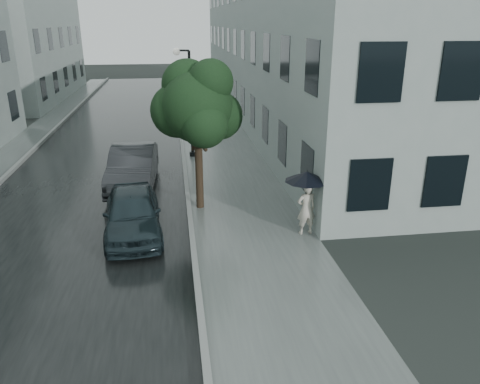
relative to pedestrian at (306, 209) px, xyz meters
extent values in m
plane|color=black|center=(-1.70, -2.00, -0.78)|extent=(120.00, 120.00, 0.00)
cube|color=slate|center=(-1.45, 10.00, -0.77)|extent=(3.50, 60.00, 0.01)
cube|color=slate|center=(-3.27, 10.00, -0.70)|extent=(0.15, 60.00, 0.15)
cube|color=black|center=(-6.78, 10.00, -0.77)|extent=(6.85, 60.00, 0.00)
cube|color=slate|center=(-10.27, 10.00, -0.70)|extent=(0.15, 60.00, 0.15)
cube|color=#4C5451|center=(-11.20, 10.00, -0.77)|extent=(1.70, 60.00, 0.01)
cube|color=gray|center=(3.80, 17.50, 3.72)|extent=(7.00, 36.00, 9.00)
cube|color=black|center=(0.32, 17.50, 3.72)|extent=(0.08, 32.40, 7.20)
cube|color=gray|center=(-15.50, 28.00, 3.22)|extent=(7.00, 18.00, 8.00)
cube|color=black|center=(-12.02, 28.00, 3.22)|extent=(0.08, 16.20, 6.40)
imported|color=beige|center=(0.00, 0.00, 0.00)|extent=(0.60, 0.43, 1.54)
cylinder|color=black|center=(-0.04, -0.04, 0.54)|extent=(0.02, 0.02, 0.62)
cone|color=black|center=(-0.04, -0.04, 0.99)|extent=(1.56, 1.56, 0.28)
cylinder|color=black|center=(-0.04, -0.04, 1.15)|extent=(0.02, 0.02, 0.08)
cylinder|color=black|center=(-0.04, -0.04, 0.20)|extent=(0.03, 0.03, 0.06)
cylinder|color=#332619|center=(-2.89, 2.50, 0.46)|extent=(0.25, 0.25, 2.48)
sphere|color=#193819|center=(-2.89, 2.50, 2.56)|extent=(2.22, 2.22, 2.22)
sphere|color=#193819|center=(-2.20, 2.76, 2.21)|extent=(1.53, 1.53, 1.53)
sphere|color=#193819|center=(-3.49, 2.85, 2.39)|extent=(1.71, 1.71, 1.71)
sphere|color=#193819|center=(-2.72, 1.90, 2.12)|extent=(1.44, 1.44, 1.44)
sphere|color=#193819|center=(-3.15, 3.01, 3.16)|extent=(1.62, 1.62, 1.62)
sphere|color=#193819|center=(-2.47, 2.34, 3.32)|extent=(1.38, 1.38, 1.38)
cylinder|color=black|center=(-2.84, 8.78, 1.54)|extent=(0.12, 0.12, 4.63)
cylinder|color=black|center=(-2.84, 8.78, -0.68)|extent=(0.28, 0.28, 0.20)
cylinder|color=black|center=(-3.08, 8.86, 3.86)|extent=(0.50, 0.24, 0.08)
sphere|color=silver|center=(-3.36, 8.96, 3.81)|extent=(0.32, 0.32, 0.32)
imported|color=#19262A|center=(-4.93, 0.68, -0.11)|extent=(1.86, 4.00, 1.33)
imported|color=#242629|center=(-5.20, 4.99, -0.03)|extent=(1.74, 4.56, 1.48)
camera|label=1|loc=(-3.64, -11.96, 5.06)|focal=35.00mm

